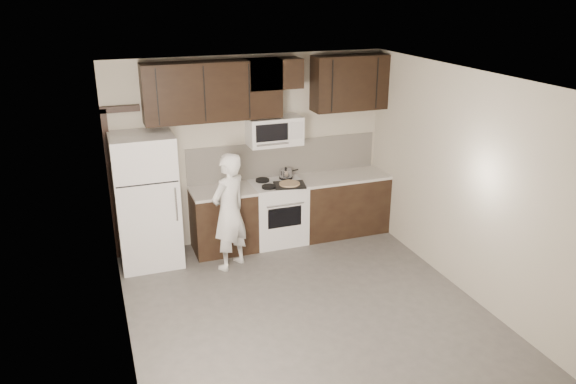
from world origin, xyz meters
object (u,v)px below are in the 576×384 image
stove (278,212)px  microwave (275,131)px  refrigerator (147,201)px  person (229,212)px

stove → microwave: microwave is taller
stove → refrigerator: (-1.85, -0.05, 0.44)m
stove → microwave: 1.20m
stove → refrigerator: bearing=-178.5°
stove → person: person is taller
microwave → stove: bearing=-89.9°
microwave → refrigerator: bearing=-174.9°
microwave → person: 1.38m
refrigerator → person: bearing=-26.6°
stove → microwave: (-0.00, 0.12, 1.19)m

